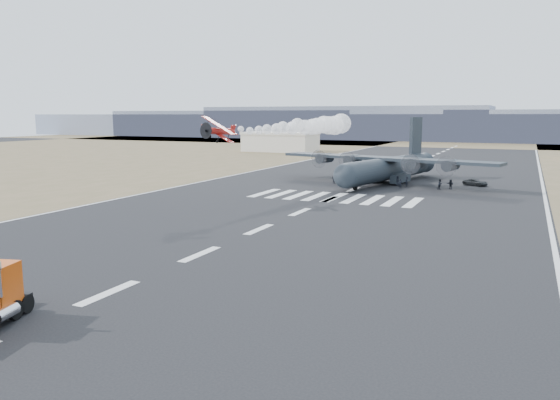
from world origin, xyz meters
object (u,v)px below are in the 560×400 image
Objects in this scene: support_vehicle at (475,182)px; transport_aircraft at (389,166)px; aerobatic_biplane at (219,131)px; crew_d at (334,179)px; crew_h at (440,184)px; crew_e at (397,181)px; crew_g at (407,182)px; crew_a at (400,184)px; crew_f at (451,184)px; crew_c at (356,182)px; hangar_left at (281,142)px; crew_b at (356,181)px.

transport_aircraft is at bearing 125.31° from support_vehicle.
support_vehicle is at bearing 59.18° from aerobatic_biplane.
crew_d is 0.94× the size of crew_h.
aerobatic_biplane is 3.32× the size of crew_e.
crew_g is (19.29, 31.35, -9.49)m from aerobatic_biplane.
crew_a is at bearing -4.21° from crew_g.
transport_aircraft reaches higher than crew_h.
crew_a is 2.27m from crew_g.
support_vehicle is at bearing 1.38° from crew_h.
crew_f reaches higher than crew_a.
crew_a is at bearing -118.95° from crew_f.
crew_g reaches higher than support_vehicle.
crew_e is at bearing -143.63° from crew_f.
crew_d is at bearing 86.43° from aerobatic_biplane.
crew_d is 19.13m from crew_h.
crew_c is at bearing -104.35° from crew_e.
aerobatic_biplane reaches higher than hangar_left.
crew_g is 1.03× the size of crew_h.
crew_b is 0.98× the size of crew_c.
support_vehicle is at bearing -137.00° from crew_d.
aerobatic_biplane is at bearing -81.94° from crew_e.
transport_aircraft reaches higher than crew_e.
aerobatic_biplane is 3.07× the size of crew_g.
crew_b is at bearing -57.56° from hangar_left.
crew_d is at bearing -77.26° from crew_g.
hangar_left is 102.57m from crew_f.
crew_e is at bearing 139.70° from support_vehicle.
support_vehicle is 2.44× the size of crew_h.
crew_b is at bearing 104.44° from crew_c.
hangar_left is 100.24m from support_vehicle.
aerobatic_biplane is 32.60m from crew_b.
crew_f is (15.90, 2.72, -0.05)m from crew_b.
transport_aircraft is 23.73× the size of crew_b.
crew_d is 1.02× the size of crew_f.
crew_a is (3.63, -6.80, -2.30)m from transport_aircraft.
support_vehicle is 21.44m from crew_b.
crew_a is at bearing 6.23° from crew_c.
crew_c is (-18.88, -10.62, 0.29)m from support_vehicle.
transport_aircraft is at bearing -125.52° from crew_d.
transport_aircraft is 23.30× the size of crew_c.
support_vehicle is 12.94m from crew_g.
transport_aircraft is at bearing 96.50° from crew_a.
hangar_left reaches higher than support_vehicle.
transport_aircraft is 24.59× the size of crew_d.
aerobatic_biplane is 39.67m from transport_aircraft.
crew_a is (-11.48, -9.22, 0.22)m from support_vehicle.
crew_c is at bearing 173.77° from crew_b.
crew_g is at bearing 52.48° from crew_a.
crew_g is at bearing -34.37° from transport_aircraft.
crew_h is at bearing -109.42° from crew_b.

